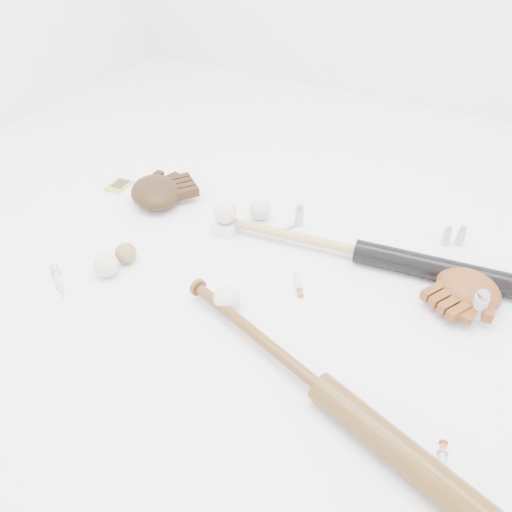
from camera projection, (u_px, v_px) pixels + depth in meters
The scene contains 19 objects.
bat_dark at pixel (358, 251), 1.56m from camera, with size 1.00×0.07×0.07m, color black, non-canonical shape.
bat_wood at pixel (322, 388), 1.17m from camera, with size 1.01×0.07×0.07m, color brown, non-canonical shape.
glove_dark at pixel (155, 192), 1.81m from camera, with size 0.25×0.25×0.09m, color #301D0D, non-canonical shape.
glove_tan at pixel (468, 288), 1.43m from camera, with size 0.23×0.23×0.08m, color brown, non-canonical shape.
trading_card at pixel (118, 186), 1.92m from camera, with size 0.07×0.10×0.01m, color gold.
pedestal at pixel (226, 227), 1.69m from camera, with size 0.07×0.07×0.04m, color white.
baseball_on_pedestal at pixel (225, 212), 1.65m from camera, with size 0.08×0.08×0.08m, color silver.
baseball_left at pixel (106, 265), 1.51m from camera, with size 0.08×0.08×0.08m, color silver.
baseball_upper at pixel (260, 209), 1.74m from camera, with size 0.07×0.07×0.07m, color silver.
baseball_mid at pixel (227, 300), 1.40m from camera, with size 0.08×0.08×0.08m, color silver.
baseball_aged at pixel (126, 253), 1.56m from camera, with size 0.07×0.07×0.07m, color olive.
syringe_0 at pixel (58, 280), 1.50m from camera, with size 0.17×0.03×0.02m, color #ADBCC6, non-canonical shape.
syringe_1 at pixel (298, 283), 1.50m from camera, with size 0.14×0.02×0.02m, color #ADBCC6, non-canonical shape.
syringe_2 at pixel (287, 227), 1.71m from camera, with size 0.14×0.02×0.02m, color #ADBCC6, non-canonical shape.
syringe_3 at pixel (442, 466), 1.06m from camera, with size 0.14×0.02×0.02m, color #ADBCC6, non-canonical shape.
vial_0 at pixel (461, 236), 1.63m from camera, with size 0.03×0.03×0.07m, color silver.
vial_1 at pixel (447, 236), 1.63m from camera, with size 0.03×0.03×0.07m, color silver.
vial_2 at pixel (299, 216), 1.71m from camera, with size 0.03×0.03×0.08m, color silver.
vial_3 at pixel (479, 305), 1.37m from camera, with size 0.04×0.04×0.10m, color silver.
Camera 1 is at (0.54, -1.00, 1.03)m, focal length 35.00 mm.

